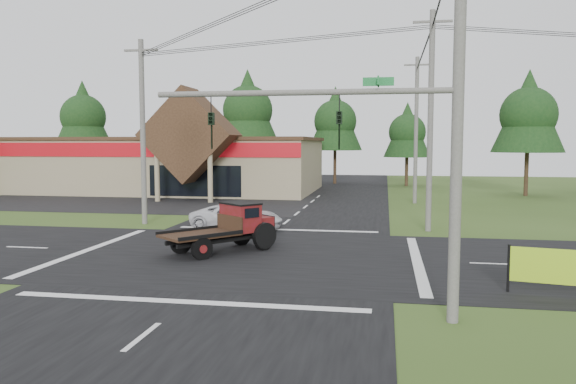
# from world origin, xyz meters

# --- Properties ---
(ground) EXTENTS (120.00, 120.00, 0.00)m
(ground) POSITION_xyz_m (0.00, 0.00, 0.00)
(ground) COLOR #334A1A
(ground) RESTS_ON ground
(road_ns) EXTENTS (12.00, 120.00, 0.02)m
(road_ns) POSITION_xyz_m (0.00, 0.00, 0.01)
(road_ns) COLOR black
(road_ns) RESTS_ON ground
(road_ew) EXTENTS (120.00, 12.00, 0.02)m
(road_ew) POSITION_xyz_m (0.00, 0.00, 0.01)
(road_ew) COLOR black
(road_ew) RESTS_ON ground
(parking_apron) EXTENTS (28.00, 14.00, 0.02)m
(parking_apron) POSITION_xyz_m (-14.00, 19.00, 0.01)
(parking_apron) COLOR black
(parking_apron) RESTS_ON ground
(cvs_building) EXTENTS (30.40, 18.20, 9.19)m
(cvs_building) POSITION_xyz_m (-15.70, 29.57, 2.78)
(cvs_building) COLOR gray
(cvs_building) RESTS_ON ground
(traffic_signal_mast) EXTENTS (8.12, 0.24, 7.00)m
(traffic_signal_mast) POSITION_xyz_m (5.82, -7.50, 4.43)
(traffic_signal_mast) COLOR #595651
(traffic_signal_mast) RESTS_ON ground
(utility_pole_nr) EXTENTS (2.00, 0.30, 11.00)m
(utility_pole_nr) POSITION_xyz_m (7.50, -7.50, 5.64)
(utility_pole_nr) COLOR #595651
(utility_pole_nr) RESTS_ON ground
(utility_pole_nw) EXTENTS (2.00, 0.30, 10.50)m
(utility_pole_nw) POSITION_xyz_m (-8.00, 8.00, 5.39)
(utility_pole_nw) COLOR #595651
(utility_pole_nw) RESTS_ON ground
(utility_pole_ne) EXTENTS (2.00, 0.30, 11.50)m
(utility_pole_ne) POSITION_xyz_m (8.00, 8.00, 5.89)
(utility_pole_ne) COLOR #595651
(utility_pole_ne) RESTS_ON ground
(utility_pole_n) EXTENTS (2.00, 0.30, 11.20)m
(utility_pole_n) POSITION_xyz_m (8.00, 22.00, 5.74)
(utility_pole_n) COLOR #595651
(utility_pole_n) RESTS_ON ground
(tree_row_a) EXTENTS (6.72, 6.72, 12.12)m
(tree_row_a) POSITION_xyz_m (-30.00, 40.00, 8.05)
(tree_row_a) COLOR #332316
(tree_row_a) RESTS_ON ground
(tree_row_b) EXTENTS (5.60, 5.60, 10.10)m
(tree_row_b) POSITION_xyz_m (-20.00, 42.00, 6.70)
(tree_row_b) COLOR #332316
(tree_row_b) RESTS_ON ground
(tree_row_c) EXTENTS (7.28, 7.28, 13.13)m
(tree_row_c) POSITION_xyz_m (-10.00, 41.00, 8.72)
(tree_row_c) COLOR #332316
(tree_row_c) RESTS_ON ground
(tree_row_d) EXTENTS (6.16, 6.16, 11.11)m
(tree_row_d) POSITION_xyz_m (0.00, 42.00, 7.38)
(tree_row_d) COLOR #332316
(tree_row_d) RESTS_ON ground
(tree_row_e) EXTENTS (5.04, 5.04, 9.09)m
(tree_row_e) POSITION_xyz_m (8.00, 40.00, 6.03)
(tree_row_e) COLOR #332316
(tree_row_e) RESTS_ON ground
(tree_side_ne) EXTENTS (6.16, 6.16, 11.11)m
(tree_side_ne) POSITION_xyz_m (18.00, 30.00, 7.38)
(tree_side_ne) COLOR #332316
(tree_side_ne) RESTS_ON ground
(antique_flatbed_truck) EXTENTS (4.73, 5.12, 2.12)m
(antique_flatbed_truck) POSITION_xyz_m (-1.16, 0.50, 1.06)
(antique_flatbed_truck) COLOR #52130B
(antique_flatbed_truck) RESTS_ON ground
(white_pickup) EXTENTS (5.10, 2.63, 1.38)m
(white_pickup) POSITION_xyz_m (-2.19, 6.90, 0.69)
(white_pickup) COLOR silver
(white_pickup) RESTS_ON ground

